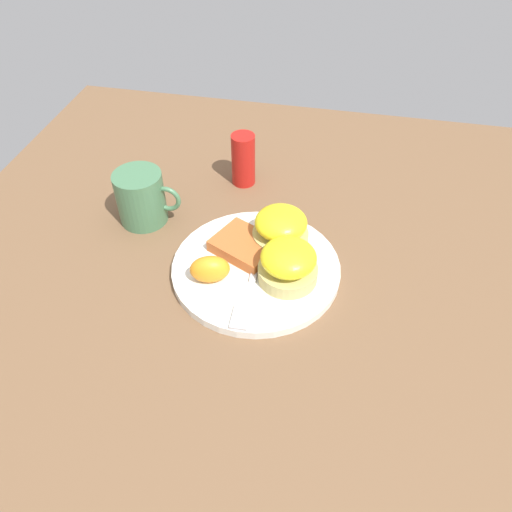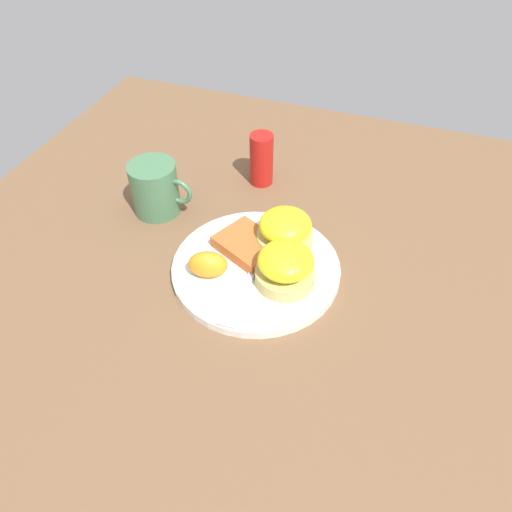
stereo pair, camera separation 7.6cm
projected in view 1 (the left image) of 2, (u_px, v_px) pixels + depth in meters
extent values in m
plane|color=brown|center=(256.00, 271.00, 0.79)|extent=(1.10, 1.10, 0.00)
cylinder|color=silver|center=(256.00, 268.00, 0.78)|extent=(0.26, 0.26, 0.01)
cylinder|color=tan|center=(288.00, 273.00, 0.75)|extent=(0.09, 0.09, 0.02)
ellipsoid|color=yellow|center=(289.00, 257.00, 0.73)|extent=(0.08, 0.08, 0.04)
cylinder|color=tan|center=(280.00, 238.00, 0.81)|extent=(0.09, 0.09, 0.02)
ellipsoid|color=yellow|center=(281.00, 222.00, 0.79)|extent=(0.08, 0.08, 0.04)
cube|color=#B45B2A|center=(245.00, 246.00, 0.80)|extent=(0.12, 0.11, 0.02)
ellipsoid|color=orange|center=(210.00, 269.00, 0.74)|extent=(0.07, 0.05, 0.04)
cube|color=silver|center=(255.00, 258.00, 0.79)|extent=(0.01, 0.10, 0.00)
cube|color=silver|center=(240.00, 318.00, 0.70)|extent=(0.03, 0.04, 0.00)
cylinder|color=#42704C|center=(141.00, 198.00, 0.85)|extent=(0.08, 0.08, 0.09)
torus|color=#42704C|center=(167.00, 199.00, 0.84)|extent=(0.05, 0.01, 0.05)
cylinder|color=#B21914|center=(243.00, 160.00, 0.93)|extent=(0.04, 0.04, 0.10)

